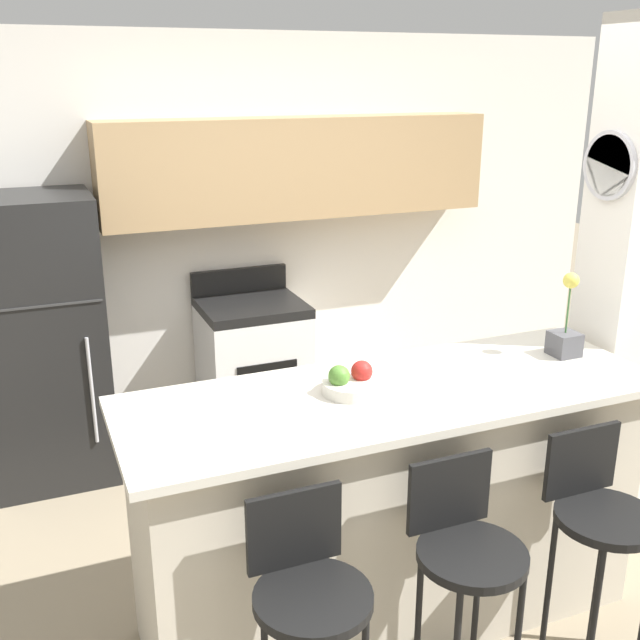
# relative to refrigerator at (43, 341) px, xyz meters

# --- Properties ---
(ground_plane) EXTENTS (14.00, 14.00, 0.00)m
(ground_plane) POSITION_rel_refrigerator_xyz_m (1.26, -1.89, -0.84)
(ground_plane) COLOR gray
(wall_back) EXTENTS (5.60, 0.38, 2.55)m
(wall_back) POSITION_rel_refrigerator_xyz_m (1.40, 0.31, 0.61)
(wall_back) COLOR white
(wall_back) RESTS_ON ground_plane
(pillar_right) EXTENTS (0.38, 0.32, 2.55)m
(pillar_right) POSITION_rel_refrigerator_xyz_m (2.59, -1.71, 0.44)
(pillar_right) COLOR white
(pillar_right) RESTS_ON ground_plane
(counter_bar) EXTENTS (2.21, 0.77, 1.09)m
(counter_bar) POSITION_rel_refrigerator_xyz_m (1.26, -1.89, -0.29)
(counter_bar) COLOR beige
(counter_bar) RESTS_ON ground_plane
(refrigerator) EXTENTS (0.67, 0.66, 1.67)m
(refrigerator) POSITION_rel_refrigerator_xyz_m (0.00, 0.00, 0.00)
(refrigerator) COLOR black
(refrigerator) RESTS_ON ground_plane
(stove_range) EXTENTS (0.65, 0.59, 1.07)m
(stove_range) POSITION_rel_refrigerator_xyz_m (1.27, 0.04, -0.38)
(stove_range) COLOR white
(stove_range) RESTS_ON ground_plane
(bar_stool_left) EXTENTS (0.39, 0.39, 1.01)m
(bar_stool_left) POSITION_rel_refrigerator_xyz_m (0.67, -2.46, -0.15)
(bar_stool_left) COLOR black
(bar_stool_left) RESTS_ON ground_plane
(bar_stool_mid) EXTENTS (0.39, 0.39, 1.01)m
(bar_stool_mid) POSITION_rel_refrigerator_xyz_m (1.26, -2.46, -0.15)
(bar_stool_mid) COLOR black
(bar_stool_mid) RESTS_ON ground_plane
(bar_stool_right) EXTENTS (0.39, 0.39, 1.01)m
(bar_stool_right) POSITION_rel_refrigerator_xyz_m (1.85, -2.46, -0.15)
(bar_stool_right) COLOR black
(bar_stool_right) RESTS_ON ground_plane
(orchid_vase) EXTENTS (0.12, 0.12, 0.38)m
(orchid_vase) POSITION_rel_refrigerator_xyz_m (2.15, -1.83, 0.36)
(orchid_vase) COLOR #4C4C51
(orchid_vase) RESTS_ON counter_bar
(fruit_bowl) EXTENTS (0.23, 0.23, 0.12)m
(fruit_bowl) POSITION_rel_refrigerator_xyz_m (1.09, -1.85, 0.30)
(fruit_bowl) COLOR silver
(fruit_bowl) RESTS_ON counter_bar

